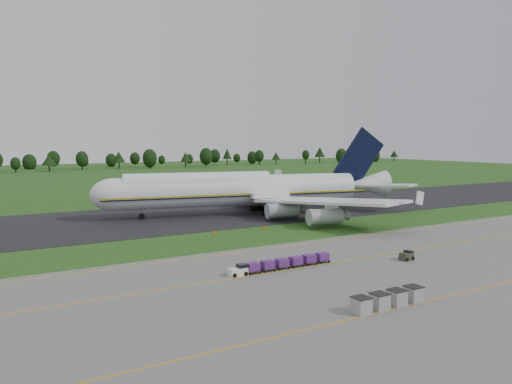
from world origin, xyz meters
TOP-DOWN VIEW (x-y plane):
  - ground at (0.00, 0.00)m, footprint 600.00×600.00m
  - apron at (0.00, -34.00)m, footprint 300.00×52.00m
  - taxiway at (0.00, 28.00)m, footprint 300.00×40.00m
  - apron_markings at (0.00, -26.98)m, footprint 300.00×30.20m
  - tree_line at (-0.74, 218.76)m, footprint 524.33×22.59m
  - aircraft at (13.39, 23.87)m, footprint 71.62×68.12m
  - baggage_train at (-6.56, -21.24)m, footprint 15.18×1.38m
  - utility_cart at (11.46, -26.10)m, footprint 2.06×1.37m
  - uld_row at (-5.35, -39.29)m, footprint 8.85×1.65m
  - edge_markers at (6.86, 4.78)m, footprint 21.26×0.30m

SIDE VIEW (x-z plane):
  - ground at x=0.00m, z-range 0.00..0.00m
  - apron at x=0.00m, z-range 0.00..0.06m
  - taxiway at x=0.00m, z-range 0.00..0.08m
  - apron_markings at x=0.00m, z-range 0.06..0.07m
  - edge_markers at x=6.86m, z-range -0.03..0.57m
  - utility_cart at x=11.46m, z-range 0.05..1.11m
  - baggage_train at x=-6.56m, z-range 0.12..1.44m
  - uld_row at x=-5.35m, z-range 0.06..1.70m
  - aircraft at x=13.39m, z-range -4.29..15.73m
  - tree_line at x=-0.74m, z-range 0.28..12.21m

